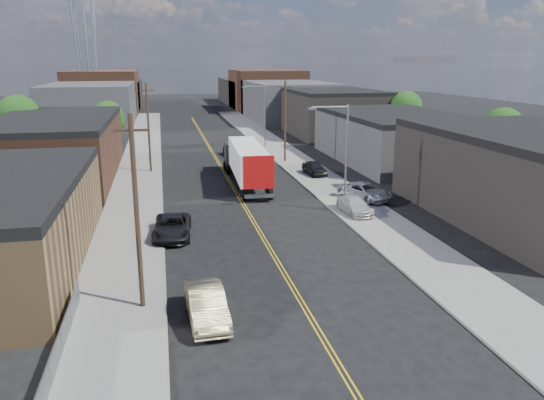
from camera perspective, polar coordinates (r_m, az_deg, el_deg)
name	(u,v)px	position (r m, az deg, el deg)	size (l,w,h in m)	color
ground	(211,149)	(77.18, -6.62, 5.46)	(260.00, 260.00, 0.00)	black
centerline	(223,169)	(62.49, -5.33, 3.30)	(0.32, 120.00, 0.01)	gold
sidewalk_left	(139,172)	(62.17, -14.07, 2.92)	(5.00, 140.00, 0.15)	slate
sidewalk_right	(301,166)	(64.21, 3.13, 3.71)	(5.00, 140.00, 0.15)	slate
warehouse_brown	(56,148)	(61.59, -22.24, 5.21)	(12.00, 26.00, 6.60)	#4F2D1F
industrial_right_a	(535,176)	(46.83, 26.44, 2.34)	(14.00, 22.00, 7.10)	black
industrial_right_b	(395,137)	(68.88, 13.12, 6.62)	(14.00, 24.00, 6.10)	#333335
industrial_right_c	(331,112)	(92.87, 6.41, 9.40)	(14.00, 22.00, 7.60)	black
skyline_left_a	(92,104)	(111.97, -18.81, 9.73)	(16.00, 30.00, 8.00)	#333335
skyline_right_a	(289,101)	(114.37, 1.82, 10.59)	(16.00, 30.00, 8.00)	#333335
skyline_left_b	(104,92)	(136.71, -17.66, 11.02)	(16.00, 26.00, 10.00)	#4F2D1F
skyline_right_b	(266,90)	(138.68, -0.65, 11.75)	(16.00, 26.00, 10.00)	#4F2D1F
skyline_left_c	(111,93)	(156.68, -16.93, 10.93)	(16.00, 40.00, 7.00)	black
skyline_right_c	(253,92)	(158.41, -2.08, 11.58)	(16.00, 40.00, 7.00)	black
streetlight_near	(342,150)	(43.90, 7.53, 5.40)	(3.39, 0.25, 9.00)	gray
streetlight_far	(262,111)	(77.55, -1.07, 9.57)	(3.39, 0.25, 9.00)	gray
utility_pole_left_near	(137,213)	(26.91, -14.35, -1.34)	(1.60, 0.26, 10.00)	black
utility_pole_left_far	(148,127)	(61.32, -13.15, 7.62)	(1.60, 0.26, 10.00)	black
utility_pole_right	(285,121)	(66.01, 1.42, 8.48)	(1.60, 0.26, 10.00)	black
chainlink_fence	(50,375)	(23.14, -22.79, -16.99)	(0.05, 16.00, 1.22)	slate
tree_left_mid	(19,118)	(73.25, -25.54, 7.96)	(5.10, 5.04, 8.37)	black
tree_left_far	(109,118)	(78.59, -17.14, 8.43)	(4.35, 4.20, 6.97)	black
tree_right_near	(503,131)	(64.07, 23.60, 6.83)	(4.60, 4.48, 7.44)	black
tree_right_far	(406,109)	(84.65, 14.26, 9.46)	(4.85, 4.76, 7.91)	black
semi_truck	(245,160)	(54.93, -2.93, 4.31)	(3.34, 16.30, 4.24)	silver
car_left_b	(207,305)	(26.59, -7.06, -11.14)	(1.74, 5.00, 1.65)	#989063
car_left_c	(172,227)	(38.90, -10.69, -2.85)	(2.60, 5.65, 1.57)	black
car_right_lot_a	(365,191)	(48.72, 9.99, 0.92)	(2.49, 5.39, 1.50)	#A9ACAE
car_right_lot_b	(355,205)	(44.25, 8.87, -0.57)	(1.84, 4.52, 1.31)	#B7B7B7
car_right_lot_c	(314,168)	(58.77, 4.59, 3.46)	(1.75, 4.34, 1.48)	black
car_ahead_truck	(237,151)	(70.57, -3.74, 5.32)	(2.71, 5.87, 1.63)	black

